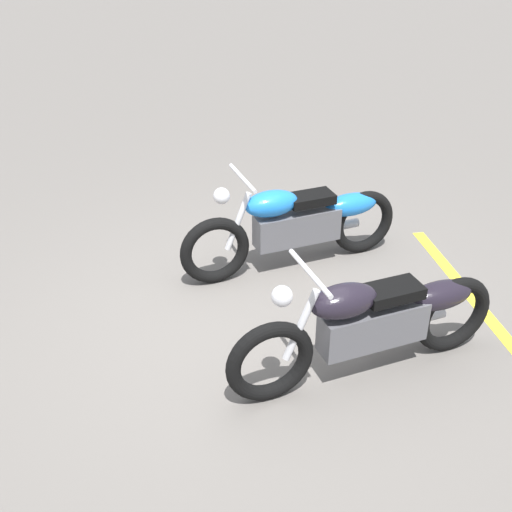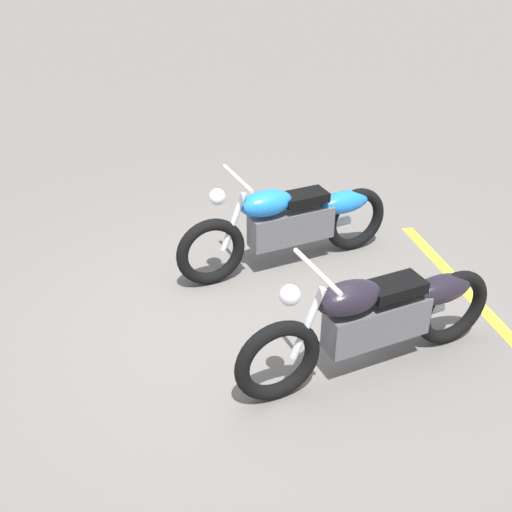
# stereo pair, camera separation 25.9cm
# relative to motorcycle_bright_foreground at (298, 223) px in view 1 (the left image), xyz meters

# --- Properties ---
(ground_plane) EXTENTS (60.00, 60.00, 0.00)m
(ground_plane) POSITION_rel_motorcycle_bright_foreground_xyz_m (0.57, 0.83, -0.46)
(ground_plane) COLOR #66605B
(motorcycle_bright_foreground) EXTENTS (2.22, 0.70, 1.04)m
(motorcycle_bright_foreground) POSITION_rel_motorcycle_bright_foreground_xyz_m (0.00, 0.00, 0.00)
(motorcycle_bright_foreground) COLOR black
(motorcycle_bright_foreground) RESTS_ON ground
(motorcycle_dark_foreground) EXTENTS (2.22, 0.70, 1.04)m
(motorcycle_dark_foreground) POSITION_rel_motorcycle_bright_foreground_xyz_m (-0.14, 1.63, 0.00)
(motorcycle_dark_foreground) COLOR black
(motorcycle_dark_foreground) RESTS_ON ground
(parking_stripe_near) EXTENTS (0.22, 3.20, 0.01)m
(parking_stripe_near) POSITION_rel_motorcycle_bright_foreground_xyz_m (-1.41, 1.25, -0.46)
(parking_stripe_near) COLOR yellow
(parking_stripe_near) RESTS_ON ground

